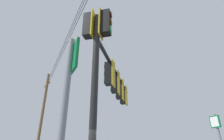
{
  "coord_description": "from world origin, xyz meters",
  "views": [
    {
      "loc": [
        4.39,
        2.43,
        2.0
      ],
      "look_at": [
        -1.9,
        0.02,
        5.08
      ],
      "focal_mm": 28.68,
      "sensor_mm": 36.0,
      "label": 1
    }
  ],
  "objects": [
    {
      "name": "utility_pole_wooden",
      "position": [
        -10.43,
        -10.95,
        5.12
      ],
      "size": [
        1.12,
        1.61,
        10.01
      ],
      "color": "brown",
      "rests_on": "ground"
    },
    {
      "name": "signal_mast_assembly",
      "position": [
        -1.48,
        0.08,
        4.6
      ],
      "size": [
        6.03,
        1.31,
        6.34
      ],
      "color": "black",
      "rests_on": "ground"
    }
  ]
}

